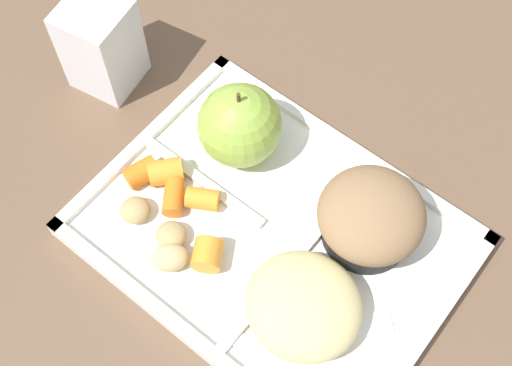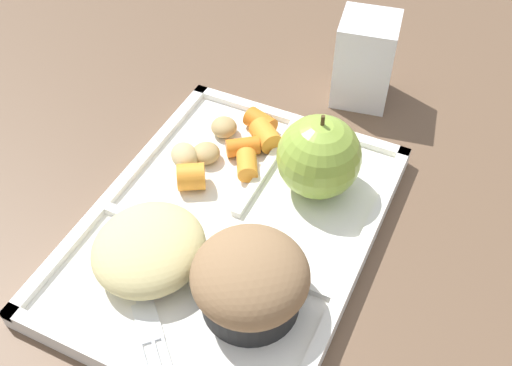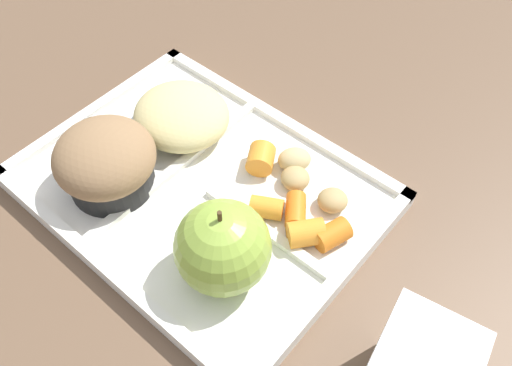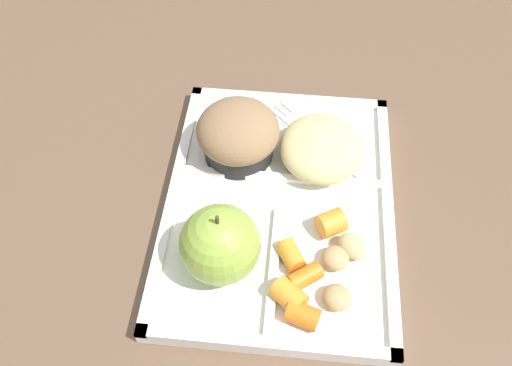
{
  "view_description": "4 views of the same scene",
  "coord_description": "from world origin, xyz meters",
  "px_view_note": "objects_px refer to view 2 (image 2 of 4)",
  "views": [
    {
      "loc": [
        0.14,
        -0.2,
        0.58
      ],
      "look_at": [
        -0.04,
        0.02,
        0.04
      ],
      "focal_mm": 47.63,
      "sensor_mm": 36.0,
      "label": 1
    },
    {
      "loc": [
        0.31,
        0.17,
        0.45
      ],
      "look_at": [
        -0.04,
        0.01,
        0.04
      ],
      "focal_mm": 42.64,
      "sensor_mm": 36.0,
      "label": 2
    },
    {
      "loc": [
        -0.24,
        0.2,
        0.42
      ],
      "look_at": [
        -0.05,
        -0.02,
        0.04
      ],
      "focal_mm": 37.29,
      "sensor_mm": 36.0,
      "label": 3
    },
    {
      "loc": [
        -0.33,
        -0.01,
        0.5
      ],
      "look_at": [
        -0.01,
        0.03,
        0.06
      ],
      "focal_mm": 36.89,
      "sensor_mm": 36.0,
      "label": 4
    }
  ],
  "objects_px": {
    "milk_carton": "(365,60)",
    "bran_muffin": "(250,281)",
    "green_apple": "(319,157)",
    "plastic_fork": "(139,291)",
    "lunch_tray": "(230,230)"
  },
  "relations": [
    {
      "from": "bran_muffin",
      "to": "plastic_fork",
      "type": "bearing_deg",
      "value": -71.62
    },
    {
      "from": "lunch_tray",
      "to": "bran_muffin",
      "type": "relative_size",
      "value": 3.49
    },
    {
      "from": "green_apple",
      "to": "plastic_fork",
      "type": "xyz_separation_m",
      "value": [
        0.18,
        -0.09,
        -0.04
      ]
    },
    {
      "from": "bran_muffin",
      "to": "plastic_fork",
      "type": "height_order",
      "value": "bran_muffin"
    },
    {
      "from": "lunch_tray",
      "to": "plastic_fork",
      "type": "xyz_separation_m",
      "value": [
        0.1,
        -0.04,
        0.01
      ]
    },
    {
      "from": "lunch_tray",
      "to": "plastic_fork",
      "type": "height_order",
      "value": "lunch_tray"
    },
    {
      "from": "lunch_tray",
      "to": "green_apple",
      "type": "xyz_separation_m",
      "value": [
        -0.08,
        0.05,
        0.05
      ]
    },
    {
      "from": "bran_muffin",
      "to": "lunch_tray",
      "type": "bearing_deg",
      "value": -141.37
    },
    {
      "from": "milk_carton",
      "to": "bran_muffin",
      "type": "bearing_deg",
      "value": -7.95
    },
    {
      "from": "plastic_fork",
      "to": "milk_carton",
      "type": "xyz_separation_m",
      "value": [
        -0.35,
        0.08,
        0.04
      ]
    },
    {
      "from": "milk_carton",
      "to": "green_apple",
      "type": "bearing_deg",
      "value": -6.21
    },
    {
      "from": "lunch_tray",
      "to": "green_apple",
      "type": "distance_m",
      "value": 0.11
    },
    {
      "from": "green_apple",
      "to": "milk_carton",
      "type": "bearing_deg",
      "value": -176.26
    },
    {
      "from": "green_apple",
      "to": "milk_carton",
      "type": "relative_size",
      "value": 0.89
    },
    {
      "from": "bran_muffin",
      "to": "plastic_fork",
      "type": "xyz_separation_m",
      "value": [
        0.03,
        -0.09,
        -0.03
      ]
    }
  ]
}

